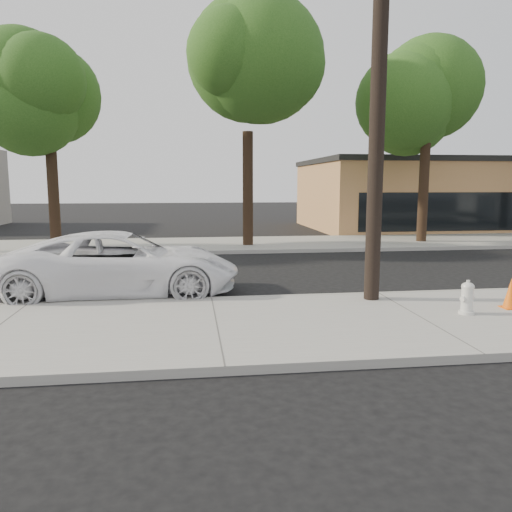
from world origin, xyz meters
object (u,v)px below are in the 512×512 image
fire_hydrant (467,299)px  traffic_cone (511,293)px  utility_pole (378,92)px  police_cruiser (122,264)px

fire_hydrant → traffic_cone: 1.20m
traffic_cone → utility_pole: bearing=155.0°
police_cruiser → utility_pole: bearing=-107.9°
fire_hydrant → traffic_cone: (1.16, 0.31, 0.00)m
fire_hydrant → utility_pole: bearing=109.6°
utility_pole → police_cruiser: utility_pole is taller
utility_pole → fire_hydrant: utility_pole is taller
utility_pole → fire_hydrant: (1.43, -1.52, -4.24)m
police_cruiser → fire_hydrant: size_ratio=8.87×
utility_pole → traffic_cone: 5.11m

